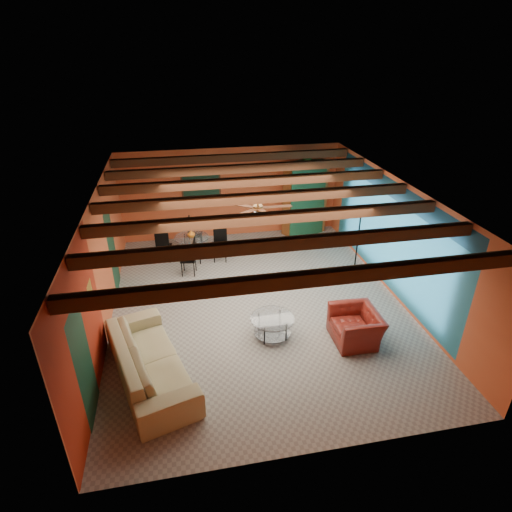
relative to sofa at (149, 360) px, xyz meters
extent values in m
cube|color=gray|center=(2.34, 1.93, -0.39)|extent=(6.50, 8.00, 0.01)
cube|color=silver|center=(2.34, 1.93, 2.31)|extent=(6.50, 8.00, 0.01)
cube|color=#CD582F|center=(2.34, 5.93, 0.96)|extent=(6.50, 0.02, 2.70)
cube|color=#A02512|center=(-0.91, 1.93, 0.96)|extent=(0.02, 8.00, 2.70)
cube|color=teal|center=(5.59, 1.93, 0.96)|extent=(0.02, 8.00, 2.70)
imported|color=#9B8F64|center=(0.00, 0.00, 0.00)|extent=(1.78, 2.89, 0.79)
imported|color=maroon|center=(4.01, 0.31, -0.07)|extent=(0.89, 1.02, 0.66)
cube|color=brown|center=(4.54, 5.63, 0.70)|extent=(1.38, 1.04, 2.18)
cube|color=black|center=(1.44, 5.89, 1.26)|extent=(1.05, 0.03, 0.65)
imported|color=#26661E|center=(4.54, 5.63, 2.02)|extent=(0.52, 0.49, 0.46)
imported|color=orange|center=(1.01, 4.42, 0.67)|extent=(0.25, 0.25, 0.21)
camera|label=1|loc=(0.75, -5.99, 5.04)|focal=29.43mm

